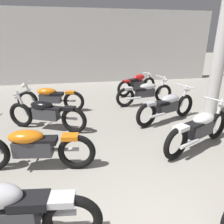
{
  "coord_description": "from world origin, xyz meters",
  "views": [
    {
      "loc": [
        -0.85,
        -1.03,
        2.23
      ],
      "look_at": [
        0.0,
        3.5,
        0.55
      ],
      "focal_mm": 32.55,
      "sensor_mm": 36.0,
      "label": 1
    }
  ],
  "objects_px": {
    "motorcycle_left_row_3": "(50,98)",
    "motorcycle_left_row_1": "(32,147)",
    "motorcycle_left_row_2": "(46,113)",
    "motorcycle_right_row_1": "(200,128)",
    "motorcycle_left_row_0": "(10,215)",
    "motorcycle_right_row_3": "(145,92)",
    "support_pillar": "(219,61)",
    "motorcycle_right_row_4": "(137,84)",
    "motorcycle_right_row_2": "(167,106)"
  },
  "relations": [
    {
      "from": "motorcycle_left_row_3",
      "to": "motorcycle_left_row_1",
      "type": "bearing_deg",
      "value": -89.9
    },
    {
      "from": "support_pillar",
      "to": "motorcycle_right_row_3",
      "type": "distance_m",
      "value": 2.41
    },
    {
      "from": "motorcycle_left_row_0",
      "to": "support_pillar",
      "type": "bearing_deg",
      "value": 35.56
    },
    {
      "from": "motorcycle_left_row_1",
      "to": "motorcycle_left_row_3",
      "type": "height_order",
      "value": "same"
    },
    {
      "from": "motorcycle_left_row_0",
      "to": "motorcycle_left_row_1",
      "type": "xyz_separation_m",
      "value": [
        -0.02,
        1.48,
        -0.01
      ]
    },
    {
      "from": "motorcycle_right_row_1",
      "to": "motorcycle_right_row_2",
      "type": "relative_size",
      "value": 0.98
    },
    {
      "from": "motorcycle_left_row_3",
      "to": "motorcycle_right_row_1",
      "type": "xyz_separation_m",
      "value": [
        3.33,
        -3.0,
        0.0
      ]
    },
    {
      "from": "motorcycle_right_row_1",
      "to": "motorcycle_left_row_1",
      "type": "bearing_deg",
      "value": -177.14
    },
    {
      "from": "motorcycle_right_row_1",
      "to": "motorcycle_right_row_4",
      "type": "xyz_separation_m",
      "value": [
        0.02,
        4.45,
        0.01
      ]
    },
    {
      "from": "motorcycle_right_row_3",
      "to": "motorcycle_right_row_4",
      "type": "relative_size",
      "value": 1.16
    },
    {
      "from": "motorcycle_left_row_2",
      "to": "motorcycle_right_row_1",
      "type": "bearing_deg",
      "value": -25.32
    },
    {
      "from": "motorcycle_right_row_1",
      "to": "motorcycle_right_row_4",
      "type": "relative_size",
      "value": 1.08
    },
    {
      "from": "motorcycle_left_row_2",
      "to": "motorcycle_right_row_2",
      "type": "distance_m",
      "value": 3.27
    },
    {
      "from": "motorcycle_left_row_2",
      "to": "motorcycle_right_row_4",
      "type": "relative_size",
      "value": 1.08
    },
    {
      "from": "support_pillar",
      "to": "motorcycle_right_row_1",
      "type": "xyz_separation_m",
      "value": [
        -1.62,
        -1.88,
        -1.15
      ]
    },
    {
      "from": "support_pillar",
      "to": "motorcycle_left_row_0",
      "type": "distance_m",
      "value": 6.16
    },
    {
      "from": "motorcycle_right_row_1",
      "to": "motorcycle_right_row_2",
      "type": "distance_m",
      "value": 1.52
    },
    {
      "from": "support_pillar",
      "to": "motorcycle_right_row_4",
      "type": "relative_size",
      "value": 1.72
    },
    {
      "from": "motorcycle_left_row_2",
      "to": "motorcycle_right_row_4",
      "type": "height_order",
      "value": "motorcycle_left_row_2"
    },
    {
      "from": "motorcycle_right_row_1",
      "to": "motorcycle_right_row_3",
      "type": "bearing_deg",
      "value": 91.96
    },
    {
      "from": "motorcycle_left_row_1",
      "to": "motorcycle_right_row_1",
      "type": "relative_size",
      "value": 1.07
    },
    {
      "from": "motorcycle_left_row_0",
      "to": "motorcycle_left_row_3",
      "type": "distance_m",
      "value": 4.64
    },
    {
      "from": "motorcycle_left_row_2",
      "to": "motorcycle_right_row_1",
      "type": "xyz_separation_m",
      "value": [
        3.29,
        -1.56,
        0.0
      ]
    },
    {
      "from": "motorcycle_right_row_3",
      "to": "motorcycle_right_row_4",
      "type": "xyz_separation_m",
      "value": [
        0.13,
        1.35,
        0.01
      ]
    },
    {
      "from": "motorcycle_right_row_2",
      "to": "motorcycle_right_row_3",
      "type": "bearing_deg",
      "value": 93.12
    },
    {
      "from": "support_pillar",
      "to": "motorcycle_left_row_1",
      "type": "distance_m",
      "value": 5.47
    },
    {
      "from": "motorcycle_right_row_1",
      "to": "motorcycle_left_row_3",
      "type": "bearing_deg",
      "value": 137.95
    },
    {
      "from": "motorcycle_right_row_1",
      "to": "motorcycle_right_row_2",
      "type": "bearing_deg",
      "value": 90.75
    },
    {
      "from": "support_pillar",
      "to": "motorcycle_left_row_2",
      "type": "xyz_separation_m",
      "value": [
        -4.91,
        -0.32,
        -1.15
      ]
    },
    {
      "from": "support_pillar",
      "to": "motorcycle_left_row_3",
      "type": "relative_size",
      "value": 1.5
    },
    {
      "from": "support_pillar",
      "to": "motorcycle_left_row_1",
      "type": "bearing_deg",
      "value": -157.55
    },
    {
      "from": "support_pillar",
      "to": "motorcycle_right_row_2",
      "type": "distance_m",
      "value": 2.03
    },
    {
      "from": "motorcycle_left_row_1",
      "to": "motorcycle_right_row_3",
      "type": "distance_m",
      "value": 4.58
    },
    {
      "from": "support_pillar",
      "to": "motorcycle_left_row_0",
      "type": "height_order",
      "value": "support_pillar"
    },
    {
      "from": "motorcycle_left_row_0",
      "to": "motorcycle_right_row_1",
      "type": "bearing_deg",
      "value": 26.45
    },
    {
      "from": "motorcycle_left_row_1",
      "to": "motorcycle_right_row_3",
      "type": "relative_size",
      "value": 1.0
    },
    {
      "from": "support_pillar",
      "to": "motorcycle_right_row_4",
      "type": "bearing_deg",
      "value": 121.86
    },
    {
      "from": "motorcycle_right_row_1",
      "to": "motorcycle_right_row_3",
      "type": "xyz_separation_m",
      "value": [
        -0.11,
        3.1,
        0.0
      ]
    },
    {
      "from": "motorcycle_left_row_1",
      "to": "motorcycle_right_row_4",
      "type": "relative_size",
      "value": 1.16
    },
    {
      "from": "motorcycle_right_row_4",
      "to": "motorcycle_left_row_3",
      "type": "bearing_deg",
      "value": -156.6
    },
    {
      "from": "motorcycle_left_row_3",
      "to": "motorcycle_right_row_3",
      "type": "bearing_deg",
      "value": 1.7
    },
    {
      "from": "motorcycle_right_row_3",
      "to": "motorcycle_right_row_4",
      "type": "distance_m",
      "value": 1.36
    },
    {
      "from": "support_pillar",
      "to": "motorcycle_left_row_2",
      "type": "bearing_deg",
      "value": -176.3
    },
    {
      "from": "motorcycle_left_row_1",
      "to": "motorcycle_right_row_3",
      "type": "bearing_deg",
      "value": 45.41
    },
    {
      "from": "motorcycle_left_row_3",
      "to": "motorcycle_right_row_3",
      "type": "distance_m",
      "value": 3.22
    },
    {
      "from": "motorcycle_left_row_1",
      "to": "motorcycle_right_row_2",
      "type": "height_order",
      "value": "same"
    },
    {
      "from": "motorcycle_right_row_2",
      "to": "motorcycle_right_row_1",
      "type": "bearing_deg",
      "value": -89.25
    },
    {
      "from": "motorcycle_left_row_0",
      "to": "motorcycle_right_row_3",
      "type": "xyz_separation_m",
      "value": [
        3.2,
        4.74,
        -0.01
      ]
    },
    {
      "from": "motorcycle_left_row_0",
      "to": "motorcycle_left_row_3",
      "type": "relative_size",
      "value": 0.92
    },
    {
      "from": "motorcycle_left_row_2",
      "to": "motorcycle_right_row_4",
      "type": "xyz_separation_m",
      "value": [
        3.31,
        2.89,
        0.01
      ]
    }
  ]
}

